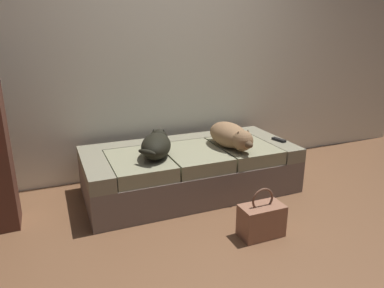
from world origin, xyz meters
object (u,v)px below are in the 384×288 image
object	(u,v)px
couch	(190,169)
handbag	(261,220)
dog_tan	(231,136)
tv_remote	(279,140)
dog_dark	(157,144)

from	to	relation	value
couch	handbag	bearing A→B (deg)	-78.50
dog_tan	tv_remote	world-z (taller)	dog_tan
couch	tv_remote	bearing A→B (deg)	-8.96
couch	handbag	size ratio (longest dim) A/B	5.04
couch	tv_remote	size ratio (longest dim) A/B	12.71
dog_dark	dog_tan	bearing A→B (deg)	-3.07
handbag	couch	bearing A→B (deg)	101.50
dog_dark	tv_remote	xyz separation A→B (m)	(1.21, -0.04, -0.09)
dog_dark	handbag	distance (m)	1.06
tv_remote	handbag	world-z (taller)	tv_remote
dog_tan	tv_remote	size ratio (longest dim) A/B	4.32
couch	dog_dark	distance (m)	0.47
dog_dark	couch	bearing A→B (deg)	15.21
dog_tan	tv_remote	xyz separation A→B (m)	(0.52, -0.01, -0.10)
couch	handbag	distance (m)	0.94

